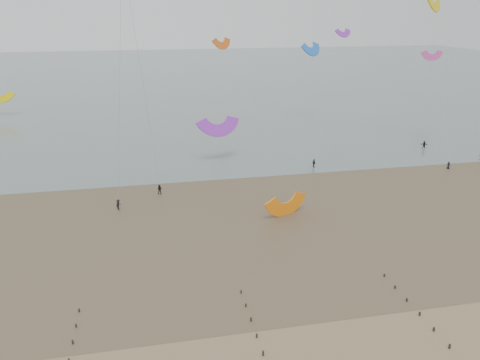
{
  "coord_description": "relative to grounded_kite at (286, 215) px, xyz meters",
  "views": [
    {
      "loc": [
        -5.25,
        -33.34,
        31.16
      ],
      "look_at": [
        7.09,
        28.0,
        8.0
      ],
      "focal_mm": 35.0,
      "sensor_mm": 36.0,
      "label": 1
    }
  ],
  "objects": [
    {
      "name": "sea_and_shore",
      "position": [
        -19.47,
        2.4,
        0.01
      ],
      "size": [
        500.0,
        665.0,
        0.03
      ],
      "color": "#475654",
      "rests_on": "ground"
    },
    {
      "name": "kites_airborne",
      "position": [
        -23.41,
        60.7,
        21.35
      ],
      "size": [
        245.24,
        121.67,
        42.3
      ],
      "color": "#E2C905",
      "rests_on": "ground"
    },
    {
      "name": "kitesurfers",
      "position": [
        7.56,
        18.58,
        0.89
      ],
      "size": [
        129.45,
        23.54,
        1.84
      ],
      "color": "black",
      "rests_on": "ground"
    },
    {
      "name": "grounded_kite",
      "position": [
        0.0,
        0.0,
        0.0
      ],
      "size": [
        8.26,
        7.45,
        3.72
      ],
      "primitive_type": null,
      "rotation": [
        1.54,
        0.0,
        0.39
      ],
      "color": "orange",
      "rests_on": "ground"
    }
  ]
}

